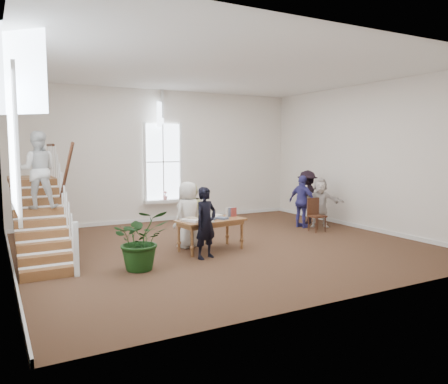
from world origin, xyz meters
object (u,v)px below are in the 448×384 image
woman_cluster_a (302,202)px  side_chair (315,213)px  woman_cluster_b (307,197)px  woman_cluster_c (320,202)px  elderly_woman (188,214)px  person_yellow (191,213)px  police_officer (206,223)px  floor_plant (141,240)px  library_table (210,223)px

woman_cluster_a → side_chair: bearing=161.9°
woman_cluster_b → woman_cluster_c: bearing=48.5°
elderly_woman → side_chair: elderly_woman is taller
woman_cluster_a → woman_cluster_c: size_ratio=1.05×
person_yellow → police_officer: bearing=38.7°
elderly_woman → woman_cluster_b: 5.01m
person_yellow → side_chair: (3.98, -0.39, -0.22)m
woman_cluster_a → woman_cluster_c: woman_cluster_a is taller
woman_cluster_b → floor_plant: size_ratio=1.39×
person_yellow → elderly_woman: bearing=20.6°
library_table → police_officer: police_officer is taller
library_table → police_officer: 0.79m
woman_cluster_a → side_chair: size_ratio=1.65×
elderly_woman → woman_cluster_b: bearing=173.7°
woman_cluster_a → woman_cluster_b: 0.72m
person_yellow → woman_cluster_c: size_ratio=1.00×
woman_cluster_a → woman_cluster_b: bearing=-67.1°
elderly_woman → woman_cluster_c: 4.90m
library_table → woman_cluster_c: woman_cluster_c is taller
elderly_woman → library_table: bearing=98.0°
side_chair → woman_cluster_b: bearing=63.3°
woman_cluster_c → floor_plant: woman_cluster_c is taller
library_table → woman_cluster_c: (4.54, 1.17, 0.10)m
woman_cluster_b → elderly_woman: bearing=-27.3°
library_table → police_officer: bearing=-130.0°
library_table → person_yellow: person_yellow is taller
person_yellow → woman_cluster_c: 4.56m
woman_cluster_a → floor_plant: bearing=94.3°
elderly_woman → floor_plant: 2.26m
elderly_woman → floor_plant: elderly_woman is taller
police_officer → person_yellow: bearing=58.3°
woman_cluster_a → person_yellow: bearing=77.9°
floor_plant → elderly_woman: bearing=40.5°
person_yellow → woman_cluster_c: woman_cluster_c is taller
police_officer → floor_plant: (-1.61, -0.21, -0.19)m
woman_cluster_b → side_chair: size_ratio=1.77×
library_table → elderly_woman: elderly_woman is taller
woman_cluster_c → floor_plant: bearing=-126.0°
library_table → person_yellow: (-0.03, 1.10, 0.09)m
library_table → side_chair: bearing=3.4°
woman_cluster_a → woman_cluster_b: size_ratio=0.93×
person_yellow → woman_cluster_b: woman_cluster_b is taller
person_yellow → woman_cluster_c: (4.56, 0.07, 0.00)m
elderly_woman → woman_cluster_b: woman_cluster_b is taller
elderly_woman → woman_cluster_c: elderly_woman is taller
side_chair → person_yellow: bearing=175.1°
elderly_woman → police_officer: bearing=64.9°
library_table → floor_plant: (-2.03, -0.86, -0.05)m
person_yellow → woman_cluster_a: woman_cluster_a is taller
police_officer → woman_cluster_b: (4.96, 2.47, 0.07)m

